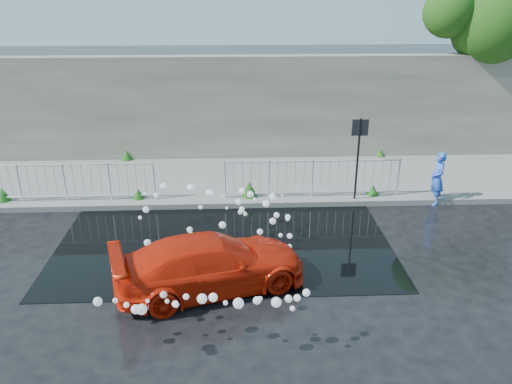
# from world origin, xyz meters

# --- Properties ---
(ground) EXTENTS (90.00, 90.00, 0.00)m
(ground) POSITION_xyz_m (0.00, 0.00, 0.00)
(ground) COLOR black
(ground) RESTS_ON ground
(pavement) EXTENTS (30.00, 4.00, 0.15)m
(pavement) POSITION_xyz_m (0.00, 5.00, 0.07)
(pavement) COLOR #61615D
(pavement) RESTS_ON ground
(curb) EXTENTS (30.00, 0.25, 0.16)m
(curb) POSITION_xyz_m (0.00, 3.00, 0.08)
(curb) COLOR #61615D
(curb) RESTS_ON ground
(retaining_wall) EXTENTS (30.00, 0.60, 3.50)m
(retaining_wall) POSITION_xyz_m (0.00, 7.20, 1.90)
(retaining_wall) COLOR #5A574B
(retaining_wall) RESTS_ON pavement
(puddle) EXTENTS (8.00, 5.00, 0.01)m
(puddle) POSITION_xyz_m (0.50, 1.00, 0.01)
(puddle) COLOR black
(puddle) RESTS_ON ground
(sign_post) EXTENTS (0.45, 0.06, 2.50)m
(sign_post) POSITION_xyz_m (4.20, 3.10, 1.72)
(sign_post) COLOR black
(sign_post) RESTS_ON ground
(tree) EXTENTS (4.97, 2.69, 6.31)m
(tree) POSITION_xyz_m (9.75, 7.41, 4.80)
(tree) COLOR #332114
(tree) RESTS_ON ground
(railing_left) EXTENTS (5.05, 0.05, 1.10)m
(railing_left) POSITION_xyz_m (-4.00, 3.35, 0.74)
(railing_left) COLOR silver
(railing_left) RESTS_ON pavement
(railing_right) EXTENTS (5.05, 0.05, 1.10)m
(railing_right) POSITION_xyz_m (3.00, 3.35, 0.74)
(railing_right) COLOR silver
(railing_right) RESTS_ON pavement
(weeds) EXTENTS (12.17, 3.93, 0.46)m
(weeds) POSITION_xyz_m (-0.43, 4.36, 0.33)
(weeds) COLOR #124713
(weeds) RESTS_ON pavement
(water_spray) EXTENTS (3.67, 5.59, 1.08)m
(water_spray) POSITION_xyz_m (0.45, -0.34, 0.74)
(water_spray) COLOR white
(water_spray) RESTS_ON ground
(red_car) EXTENTS (4.21, 2.67, 1.14)m
(red_car) POSITION_xyz_m (0.27, -1.06, 0.57)
(red_car) COLOR red
(red_car) RESTS_ON ground
(person) EXTENTS (0.39, 0.58, 1.54)m
(person) POSITION_xyz_m (6.50, 3.00, 0.77)
(person) COLOR blue
(person) RESTS_ON ground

